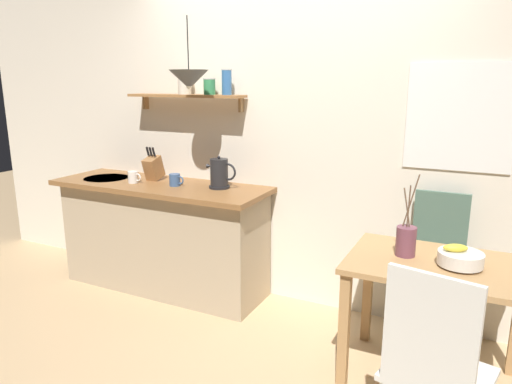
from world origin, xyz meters
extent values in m
plane|color=tan|center=(0.00, 0.00, 0.00)|extent=(14.00, 14.00, 0.00)
cube|color=silver|center=(0.20, 0.65, 1.35)|extent=(6.80, 0.10, 2.70)
cube|color=white|center=(1.18, 0.59, 1.50)|extent=(0.65, 0.01, 0.69)
cube|color=silver|center=(1.18, 0.60, 1.50)|extent=(0.59, 0.01, 0.63)
cube|color=tan|center=(-1.00, 0.32, 0.44)|extent=(1.74, 0.52, 0.88)
cube|color=brown|center=(-1.00, 0.30, 0.90)|extent=(1.83, 0.63, 0.04)
cylinder|color=#B7BABF|center=(-1.55, 0.28, 0.91)|extent=(0.38, 0.38, 0.01)
cube|color=#9E6B3D|center=(-0.85, 0.49, 1.61)|extent=(1.03, 0.18, 0.02)
cube|color=#99754C|center=(-1.32, 0.57, 1.55)|extent=(0.02, 0.06, 0.12)
cube|color=#99754C|center=(-0.38, 0.57, 1.55)|extent=(0.02, 0.06, 0.12)
cylinder|color=beige|center=(-0.85, 0.49, 1.71)|extent=(0.10, 0.10, 0.17)
cylinder|color=silver|center=(-0.85, 0.49, 1.80)|extent=(0.11, 0.11, 0.01)
cylinder|color=#388E56|center=(-0.62, 0.49, 1.68)|extent=(0.09, 0.09, 0.12)
cylinder|color=silver|center=(-0.62, 0.49, 1.74)|extent=(0.10, 0.10, 0.01)
cylinder|color=#3366A3|center=(-0.47, 0.49, 1.72)|extent=(0.07, 0.07, 0.18)
cylinder|color=silver|center=(-0.47, 0.49, 1.81)|extent=(0.08, 0.08, 0.01)
cube|color=tan|center=(1.18, -0.05, 0.73)|extent=(0.98, 0.68, 0.03)
cube|color=tan|center=(0.74, -0.34, 0.36)|extent=(0.06, 0.06, 0.71)
cube|color=tan|center=(0.74, 0.24, 0.36)|extent=(0.06, 0.06, 0.71)
cube|color=white|center=(1.26, -0.69, 0.46)|extent=(0.50, 0.48, 0.03)
cube|color=white|center=(1.22, -0.86, 0.74)|extent=(0.37, 0.11, 0.52)
cube|color=#4C6B5B|center=(1.14, 0.34, 0.46)|extent=(0.40, 0.40, 0.03)
cube|color=#4C6B5B|center=(1.13, 0.52, 0.75)|extent=(0.34, 0.03, 0.55)
cylinder|color=#4C6B5B|center=(0.97, 0.17, 0.22)|extent=(0.03, 0.03, 0.45)
cylinder|color=#4C6B5B|center=(1.30, 0.18, 0.22)|extent=(0.03, 0.03, 0.45)
cylinder|color=#4C6B5B|center=(0.97, 0.50, 0.22)|extent=(0.03, 0.03, 0.45)
cylinder|color=#4C6B5B|center=(1.30, 0.51, 0.22)|extent=(0.03, 0.03, 0.45)
cylinder|color=silver|center=(1.29, -0.06, 0.75)|extent=(0.11, 0.11, 0.01)
cylinder|color=silver|center=(1.29, -0.06, 0.79)|extent=(0.24, 0.24, 0.07)
ellipsoid|color=yellow|center=(1.26, -0.06, 0.85)|extent=(0.14, 0.11, 0.04)
cylinder|color=brown|center=(0.99, -0.02, 0.83)|extent=(0.11, 0.11, 0.17)
cylinder|color=brown|center=(0.98, -0.02, 1.03)|extent=(0.05, 0.03, 0.23)
cylinder|color=brown|center=(0.99, -0.02, 1.04)|extent=(0.01, 0.02, 0.25)
cylinder|color=brown|center=(1.00, -0.02, 1.07)|extent=(0.08, 0.01, 0.31)
cylinder|color=black|center=(-0.48, 0.37, 0.93)|extent=(0.16, 0.16, 0.02)
cylinder|color=#232326|center=(-0.48, 0.37, 1.04)|extent=(0.14, 0.14, 0.21)
sphere|color=black|center=(-0.48, 0.37, 1.16)|extent=(0.02, 0.02, 0.02)
cone|color=#232326|center=(-0.57, 0.37, 1.08)|extent=(0.04, 0.04, 0.04)
torus|color=black|center=(-0.40, 0.37, 1.05)|extent=(0.13, 0.02, 0.13)
cube|color=#9E6B3D|center=(-1.12, 0.38, 1.02)|extent=(0.11, 0.18, 0.21)
cylinder|color=black|center=(-1.15, 0.35, 1.16)|extent=(0.02, 0.04, 0.08)
cylinder|color=black|center=(-1.12, 0.35, 1.16)|extent=(0.02, 0.04, 0.08)
cylinder|color=black|center=(-1.09, 0.35, 1.16)|extent=(0.02, 0.04, 0.08)
cylinder|color=white|center=(-1.21, 0.22, 0.96)|extent=(0.08, 0.08, 0.09)
torus|color=white|center=(-1.16, 0.22, 0.97)|extent=(0.07, 0.01, 0.07)
cylinder|color=#3D5B89|center=(-0.83, 0.28, 0.96)|extent=(0.09, 0.09, 0.10)
torus|color=#3D5B89|center=(-0.78, 0.28, 0.97)|extent=(0.07, 0.01, 0.07)
cylinder|color=black|center=(-0.62, 0.21, 1.99)|extent=(0.01, 0.01, 0.37)
cone|color=#4C5156|center=(-0.62, 0.21, 1.74)|extent=(0.29, 0.29, 0.13)
sphere|color=white|center=(-0.62, 0.21, 1.69)|extent=(0.04, 0.04, 0.04)
camera|label=1|loc=(1.33, -2.67, 1.73)|focal=32.66mm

